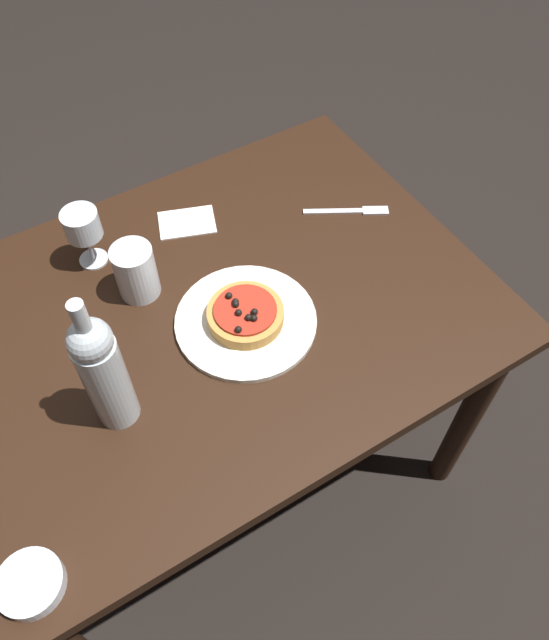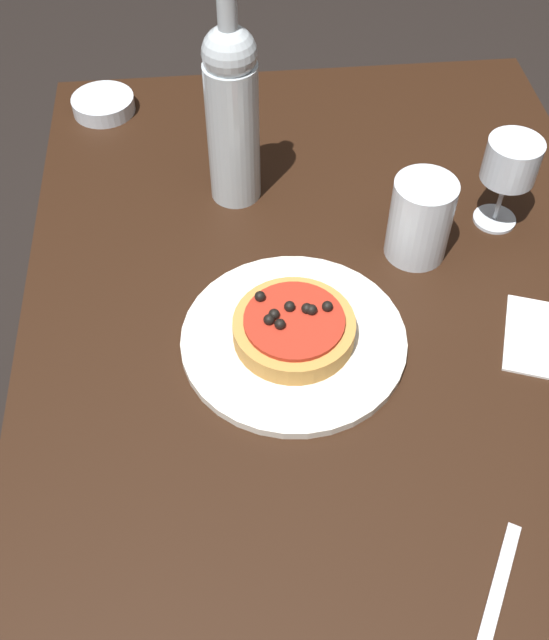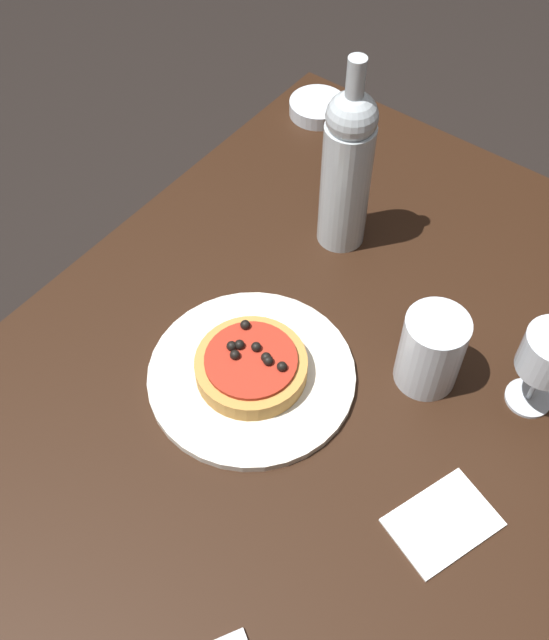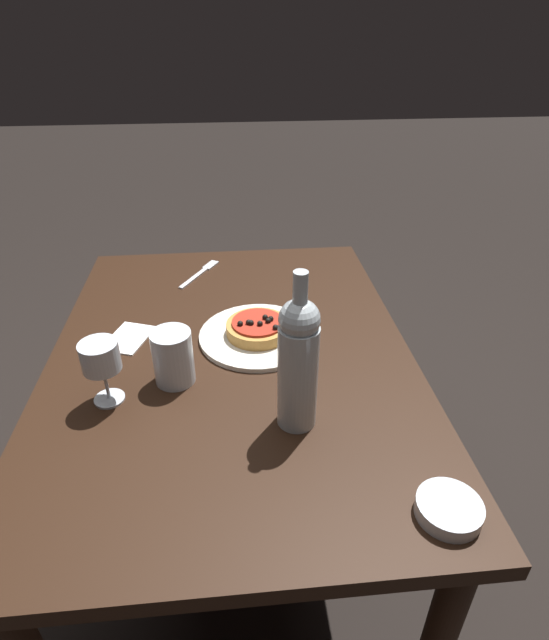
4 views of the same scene
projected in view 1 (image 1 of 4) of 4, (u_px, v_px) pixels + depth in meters
ground_plane at (229, 459)px, 1.89m from camera, size 14.00×14.00×0.00m
dining_table at (212, 339)px, 1.37m from camera, size 1.16×0.84×0.75m
dinner_plate at (246, 321)px, 1.26m from camera, size 0.29×0.29×0.01m
pizza at (245, 314)px, 1.24m from camera, size 0.15×0.15×0.05m
wine_glass at (82, 226)px, 1.28m from camera, size 0.08×0.08×0.14m
wine_bottle at (103, 371)px, 1.03m from camera, size 0.08×0.08×0.32m
water_cup at (136, 272)px, 1.27m from camera, size 0.09×0.09×0.12m
side_bowl at (30, 584)px, 0.96m from camera, size 0.11×0.11×0.03m
fork at (352, 211)px, 1.46m from camera, size 0.18×0.12×0.00m
paper_napkin at (187, 223)px, 1.43m from camera, size 0.15×0.13×0.00m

